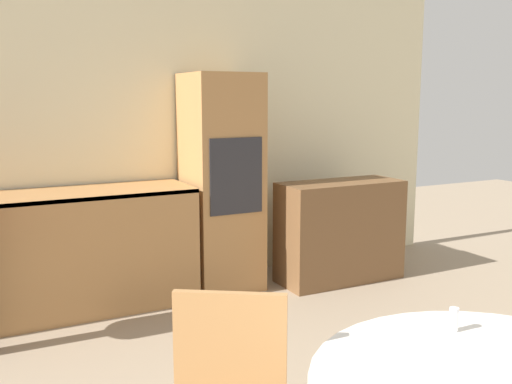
{
  "coord_description": "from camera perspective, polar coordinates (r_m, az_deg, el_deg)",
  "views": [
    {
      "loc": [
        -1.25,
        0.34,
        1.58
      ],
      "look_at": [
        0.03,
        2.83,
        1.12
      ],
      "focal_mm": 40.0,
      "sensor_mm": 36.0,
      "label": 1
    }
  ],
  "objects": [
    {
      "name": "sideboard",
      "position": [
        5.02,
        8.39,
        -3.89
      ],
      "size": [
        1.09,
        0.45,
        0.87
      ],
      "color": "brown",
      "rests_on": "ground_plane"
    },
    {
      "name": "kitchen_counter",
      "position": [
        4.42,
        -22.38,
        -5.92
      ],
      "size": [
        2.49,
        0.6,
        0.9
      ],
      "color": "#AD7A47",
      "rests_on": "ground_plane"
    },
    {
      "name": "salt_shaker",
      "position": [
        2.17,
        19.17,
        -11.94
      ],
      "size": [
        0.03,
        0.03,
        0.09
      ],
      "color": "white",
      "rests_on": "dining_table"
    },
    {
      "name": "oven_unit",
      "position": [
        4.72,
        -3.49,
        0.96
      ],
      "size": [
        0.56,
        0.59,
        1.78
      ],
      "color": "#AD7A47",
      "rests_on": "ground_plane"
    },
    {
      "name": "wall_back",
      "position": [
        4.79,
        -12.06,
        5.83
      ],
      "size": [
        6.07,
        0.05,
        2.6
      ],
      "color": "beige",
      "rests_on": "ground_plane"
    }
  ]
}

